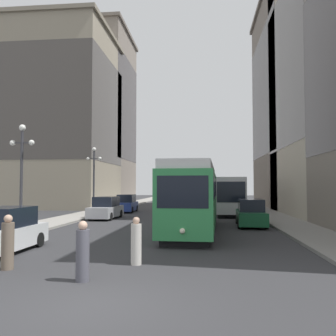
# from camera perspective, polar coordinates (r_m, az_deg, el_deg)

# --- Properties ---
(ground_plane) EXTENTS (200.00, 200.00, 0.00)m
(ground_plane) POSITION_cam_1_polar(r_m,az_deg,el_deg) (8.97, -11.67, -20.25)
(ground_plane) COLOR #303033
(sidewalk_left) EXTENTS (2.93, 120.00, 0.15)m
(sidewalk_left) POSITION_cam_1_polar(r_m,az_deg,el_deg) (49.46, -6.97, -5.88)
(sidewalk_left) COLOR gray
(sidewalk_left) RESTS_ON ground
(sidewalk_right) EXTENTS (2.93, 120.00, 0.15)m
(sidewalk_right) POSITION_cam_1_polar(r_m,az_deg,el_deg) (48.59, 12.77, -5.89)
(sidewalk_right) COLOR gray
(sidewalk_right) RESTS_ON ground
(streetcar) EXTENTS (3.13, 13.31, 3.89)m
(streetcar) POSITION_cam_1_polar(r_m,az_deg,el_deg) (21.94, 4.04, -4.40)
(streetcar) COLOR black
(streetcar) RESTS_ON ground
(transit_bus) EXTENTS (2.72, 12.86, 3.45)m
(transit_bus) POSITION_cam_1_polar(r_m,az_deg,el_deg) (36.37, 9.30, -4.01)
(transit_bus) COLOR black
(transit_bus) RESTS_ON ground
(parked_car_left_near) EXTENTS (1.91, 4.40, 1.82)m
(parked_car_left_near) POSITION_cam_1_polar(r_m,az_deg,el_deg) (16.43, -24.29, -9.07)
(parked_car_left_near) COLOR black
(parked_car_left_near) RESTS_ON ground
(parked_car_left_mid) EXTENTS (1.98, 4.89, 1.82)m
(parked_car_left_mid) POSITION_cam_1_polar(r_m,az_deg,el_deg) (30.51, -9.74, -6.30)
(parked_car_left_mid) COLOR black
(parked_car_left_mid) RESTS_ON ground
(parked_car_right_far) EXTENTS (2.04, 4.84, 1.82)m
(parked_car_right_far) POSITION_cam_1_polar(r_m,az_deg,el_deg) (25.11, 12.91, -7.01)
(parked_car_right_far) COLOR black
(parked_car_right_far) RESTS_ON ground
(parked_car_left_far) EXTENTS (1.98, 4.58, 1.82)m
(parked_car_left_far) POSITION_cam_1_polar(r_m,az_deg,el_deg) (38.09, -6.57, -5.63)
(parked_car_left_far) COLOR black
(parked_car_left_far) RESTS_ON ground
(pedestrian_crossing_near) EXTENTS (0.39, 0.39, 1.76)m
(pedestrian_crossing_near) POSITION_cam_1_polar(r_m,az_deg,el_deg) (13.03, -23.92, -10.86)
(pedestrian_crossing_near) COLOR #6B5B4C
(pedestrian_crossing_near) RESTS_ON ground
(pedestrian_crossing_far) EXTENTS (0.37, 0.37, 1.63)m
(pedestrian_crossing_far) POSITION_cam_1_polar(r_m,az_deg,el_deg) (12.72, -5.03, -11.59)
(pedestrian_crossing_far) COLOR beige
(pedestrian_crossing_far) RESTS_ON ground
(pedestrian_on_sidewalk) EXTENTS (0.38, 0.38, 1.70)m
(pedestrian_on_sidewalk) POSITION_cam_1_polar(r_m,az_deg,el_deg) (10.80, -13.30, -12.91)
(pedestrian_on_sidewalk) COLOR #4C4C56
(pedestrian_on_sidewalk) RESTS_ON ground
(lamp_post_left_near) EXTENTS (1.41, 0.36, 5.95)m
(lamp_post_left_near) POSITION_cam_1_polar(r_m,az_deg,el_deg) (21.51, -22.05, 0.90)
(lamp_post_left_near) COLOR #333338
(lamp_post_left_near) RESTS_ON sidewalk_left
(lamp_post_left_far) EXTENTS (1.41, 0.36, 6.09)m
(lamp_post_left_far) POSITION_cam_1_polar(r_m,az_deg,el_deg) (33.61, -11.58, -0.41)
(lamp_post_left_far) COLOR #333338
(lamp_post_left_far) RESTS_ON sidewalk_left
(building_left_corner) EXTENTS (10.77, 14.61, 27.89)m
(building_left_corner) POSITION_cam_1_polar(r_m,az_deg,el_deg) (61.01, -11.04, 8.22)
(building_left_corner) COLOR slate
(building_left_corner) RESTS_ON ground
(building_left_midblock) EXTENTS (16.29, 14.77, 23.10)m
(building_left_midblock) POSITION_cam_1_polar(r_m,az_deg,el_deg) (50.65, -17.99, 7.73)
(building_left_midblock) COLOR gray
(building_left_midblock) RESTS_ON ground
(building_right_corner) EXTENTS (13.13, 18.44, 26.51)m
(building_right_corner) POSITION_cam_1_polar(r_m,az_deg,el_deg) (49.68, 21.85, 10.09)
(building_right_corner) COLOR slate
(building_right_corner) RESTS_ON ground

